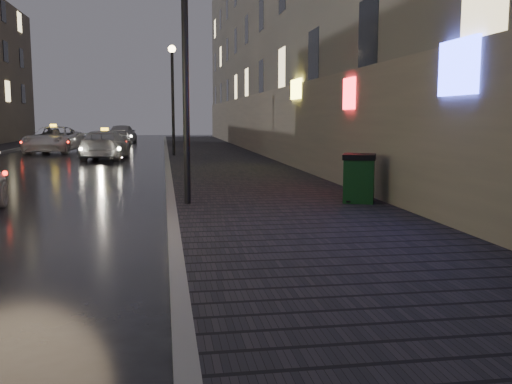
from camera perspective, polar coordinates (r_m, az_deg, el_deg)
ground at (r=6.70m, az=-20.85°, el=-10.34°), size 120.00×120.00×0.00m
sidewalk at (r=27.43m, az=-3.88°, el=3.45°), size 4.60×58.00×0.15m
curb at (r=27.32m, az=-8.91°, el=3.36°), size 0.20×58.00×0.15m
building_near at (r=32.09m, az=1.24°, el=15.54°), size 1.80×50.00×13.00m
lamp_near at (r=12.35m, az=-7.10°, el=14.37°), size 0.36×0.36×5.28m
lamp_far at (r=28.29m, az=-8.34°, el=10.42°), size 0.36×0.36×5.28m
trash_bin at (r=12.62m, az=10.27°, el=1.41°), size 0.90×0.90×1.05m
taxi_mid at (r=28.45m, az=-14.85°, el=4.58°), size 2.27×4.83×1.36m
taxi_far at (r=34.59m, az=-19.57°, el=4.97°), size 3.00×5.56×1.48m
car_far at (r=45.57m, az=-13.20°, el=5.71°), size 2.18×4.55×1.50m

